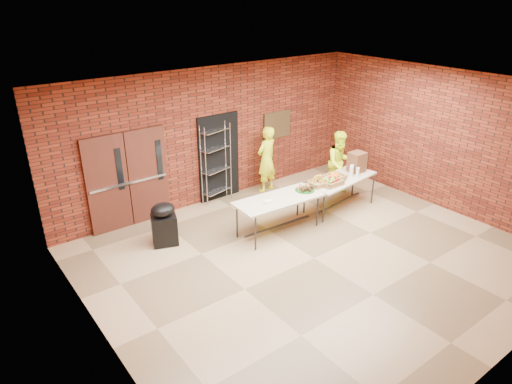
# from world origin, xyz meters

# --- Properties ---
(room) EXTENTS (8.08, 7.08, 3.28)m
(room) POSITION_xyz_m (0.00, 0.00, 1.60)
(room) COLOR brown
(room) RESTS_ON ground
(double_doors) EXTENTS (1.78, 0.12, 2.10)m
(double_doors) POSITION_xyz_m (-2.20, 3.44, 1.05)
(double_doors) COLOR #461B14
(double_doors) RESTS_ON room
(dark_doorway) EXTENTS (1.10, 0.06, 2.10)m
(dark_doorway) POSITION_xyz_m (0.10, 3.46, 1.05)
(dark_doorway) COLOR black
(dark_doorway) RESTS_ON room
(bronze_plaque) EXTENTS (0.85, 0.04, 0.70)m
(bronze_plaque) POSITION_xyz_m (1.90, 3.45, 1.55)
(bronze_plaque) COLOR #3B2D17
(bronze_plaque) RESTS_ON room
(wire_rack) EXTENTS (0.75, 0.40, 1.94)m
(wire_rack) POSITION_xyz_m (-0.07, 3.32, 0.97)
(wire_rack) COLOR #ADADB4
(wire_rack) RESTS_ON room
(table_left) EXTENTS (1.94, 0.89, 0.78)m
(table_left) POSITION_xyz_m (0.13, 1.24, 0.71)
(table_left) COLOR #C4B396
(table_left) RESTS_ON room
(table_right) EXTENTS (1.93, 0.99, 0.76)m
(table_right) POSITION_xyz_m (2.00, 1.26, 0.70)
(table_right) COLOR #C4B396
(table_right) RESTS_ON room
(basket_bananas) EXTENTS (0.44, 0.34, 0.14)m
(basket_bananas) POSITION_xyz_m (1.29, 1.26, 0.82)
(basket_bananas) COLOR #A67D43
(basket_bananas) RESTS_ON table_right
(basket_oranges) EXTENTS (0.47, 0.37, 0.15)m
(basket_oranges) POSITION_xyz_m (1.80, 1.28, 0.83)
(basket_oranges) COLOR #A67D43
(basket_oranges) RESTS_ON table_right
(basket_apples) EXTENTS (0.48, 0.38, 0.15)m
(basket_apples) POSITION_xyz_m (1.54, 1.13, 0.83)
(basket_apples) COLOR #A67D43
(basket_apples) RESTS_ON table_right
(muffin_tray) EXTENTS (0.43, 0.43, 0.11)m
(muffin_tray) POSITION_xyz_m (0.85, 1.22, 0.83)
(muffin_tray) COLOR #154C14
(muffin_tray) RESTS_ON table_left
(napkin_box) EXTENTS (0.17, 0.11, 0.06)m
(napkin_box) POSITION_xyz_m (-0.19, 1.19, 0.81)
(napkin_box) COLOR white
(napkin_box) RESTS_ON table_left
(coffee_dispenser) EXTENTS (0.36, 0.32, 0.48)m
(coffee_dispenser) POSITION_xyz_m (2.61, 1.33, 1.00)
(coffee_dispenser) COLOR brown
(coffee_dispenser) RESTS_ON table_right
(cup_stack_front) EXTENTS (0.09, 0.09, 0.26)m
(cup_stack_front) POSITION_xyz_m (2.26, 1.18, 0.89)
(cup_stack_front) COLOR white
(cup_stack_front) RESTS_ON table_right
(cup_stack_mid) EXTENTS (0.08, 0.08, 0.23)m
(cup_stack_mid) POSITION_xyz_m (2.36, 1.07, 0.88)
(cup_stack_mid) COLOR white
(cup_stack_mid) RESTS_ON table_right
(cup_stack_back) EXTENTS (0.08, 0.08, 0.24)m
(cup_stack_back) POSITION_xyz_m (2.37, 1.26, 0.88)
(cup_stack_back) COLOR white
(cup_stack_back) RESTS_ON table_right
(covered_grill) EXTENTS (0.60, 0.56, 0.90)m
(covered_grill) POSITION_xyz_m (-2.02, 2.24, 0.45)
(covered_grill) COLOR black
(covered_grill) RESTS_ON room
(volunteer_woman) EXTENTS (0.69, 0.53, 1.69)m
(volunteer_woman) POSITION_xyz_m (1.28, 3.10, 0.85)
(volunteer_woman) COLOR #E9FE1C
(volunteer_woman) RESTS_ON room
(volunteer_man) EXTENTS (0.93, 0.82, 1.61)m
(volunteer_man) POSITION_xyz_m (2.64, 1.89, 0.80)
(volunteer_man) COLOR #E9FE1C
(volunteer_man) RESTS_ON room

